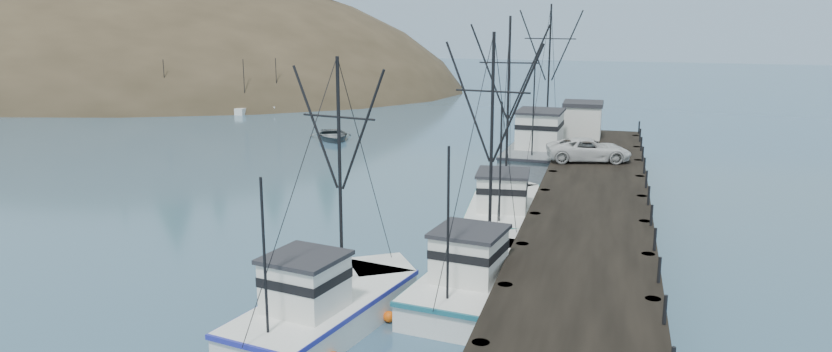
# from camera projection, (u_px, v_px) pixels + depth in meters

# --- Properties ---
(ground) EXTENTS (400.00, 400.00, 0.00)m
(ground) POSITION_uv_depth(u_px,v_px,m) (217.00, 313.00, 29.64)
(ground) COLOR #31526E
(ground) RESTS_ON ground
(pier) EXTENTS (6.00, 44.00, 2.00)m
(pier) POSITION_uv_depth(u_px,v_px,m) (592.00, 198.00, 40.74)
(pier) COLOR black
(pier) RESTS_ON ground
(headland) EXTENTS (134.80, 78.00, 51.00)m
(headland) POSITION_uv_depth(u_px,v_px,m) (59.00, 108.00, 123.76)
(headland) COLOR #382D1E
(headland) RESTS_ON ground
(distant_ridge) EXTENTS (360.00, 40.00, 26.00)m
(distant_ridge) POSITION_uv_depth(u_px,v_px,m) (599.00, 56.00, 187.04)
(distant_ridge) COLOR #9EB2C6
(distant_ridge) RESTS_ON ground
(distant_ridge_far) EXTENTS (180.00, 25.00, 18.00)m
(distant_ridge_far) POSITION_uv_depth(u_px,v_px,m) (423.00, 50.00, 213.92)
(distant_ridge_far) COLOR silver
(distant_ridge_far) RESTS_ON ground
(moored_sailboats) EXTENTS (20.20, 20.08, 6.35)m
(moored_sailboats) POSITION_uv_depth(u_px,v_px,m) (226.00, 104.00, 91.50)
(moored_sailboats) COLOR white
(moored_sailboats) RESTS_ON ground
(trawler_near) EXTENTS (5.03, 11.24, 11.32)m
(trawler_near) POSITION_uv_depth(u_px,v_px,m) (481.00, 276.00, 31.44)
(trawler_near) COLOR white
(trawler_near) RESTS_ON ground
(trawler_mid) EXTENTS (5.29, 10.61, 10.55)m
(trawler_mid) POSITION_uv_depth(u_px,v_px,m) (329.00, 306.00, 28.26)
(trawler_mid) COLOR white
(trawler_mid) RESTS_ON ground
(trawler_far) EXTENTS (4.56, 11.67, 11.84)m
(trawler_far) POSITION_uv_depth(u_px,v_px,m) (504.00, 208.00, 41.95)
(trawler_far) COLOR white
(trawler_far) RESTS_ON ground
(work_vessel) EXTENTS (5.08, 14.90, 12.55)m
(work_vessel) POSITION_uv_depth(u_px,v_px,m) (543.00, 150.00, 56.78)
(work_vessel) COLOR slate
(work_vessel) RESTS_ON ground
(pier_shed) EXTENTS (3.00, 3.20, 2.80)m
(pier_shed) POSITION_uv_depth(u_px,v_px,m) (583.00, 119.00, 57.68)
(pier_shed) COLOR silver
(pier_shed) RESTS_ON pier
(pickup_truck) EXTENTS (5.90, 3.67, 1.52)m
(pickup_truck) POSITION_uv_depth(u_px,v_px,m) (589.00, 150.00, 48.90)
(pickup_truck) COLOR silver
(pickup_truck) RESTS_ON pier
(motorboat) EXTENTS (6.12, 6.79, 1.15)m
(motorboat) POSITION_uv_depth(u_px,v_px,m) (333.00, 140.00, 68.51)
(motorboat) COLOR #54595D
(motorboat) RESTS_ON ground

